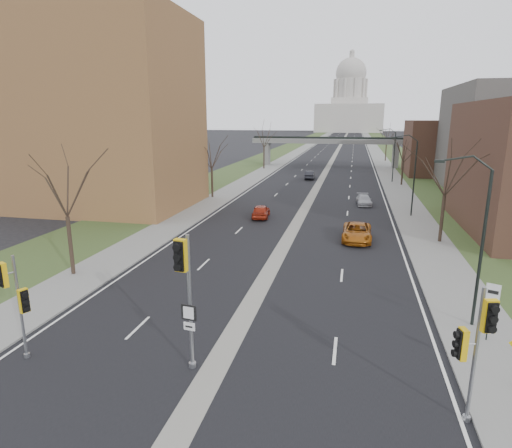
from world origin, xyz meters
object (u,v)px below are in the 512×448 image
(signal_pole_left, at_px, (15,294))
(car_left_far, at_px, (310,175))
(car_right_near, at_px, (357,232))
(car_left_near, at_px, (261,211))
(signal_pole_median, at_px, (185,280))
(signal_pole_right, at_px, (475,339))
(speed_limit_sign, at_px, (491,302))
(car_right_mid, at_px, (364,200))

(signal_pole_left, distance_m, car_left_far, 61.20)
(car_right_near, bearing_deg, car_left_near, 147.17)
(signal_pole_median, xyz_separation_m, car_left_far, (-0.99, 60.00, -3.44))
(car_left_far, distance_m, car_right_near, 38.64)
(signal_pole_median, relative_size, car_right_near, 1.11)
(signal_pole_left, relative_size, car_left_near, 1.15)
(signal_pole_left, distance_m, signal_pole_median, 7.57)
(signal_pole_left, bearing_deg, signal_pole_median, 30.45)
(signal_pole_left, height_order, car_left_far, signal_pole_left)
(signal_pole_median, relative_size, car_left_near, 1.42)
(signal_pole_right, height_order, car_left_far, signal_pole_right)
(speed_limit_sign, relative_size, car_right_near, 0.54)
(signal_pole_right, bearing_deg, speed_limit_sign, 55.57)
(signal_pole_left, height_order, signal_pole_right, signal_pole_right)
(car_left_near, bearing_deg, car_left_far, -99.48)
(speed_limit_sign, bearing_deg, car_left_far, 126.55)
(car_left_near, bearing_deg, signal_pole_right, 109.17)
(speed_limit_sign, distance_m, car_right_near, 17.80)
(signal_pole_right, relative_size, car_left_far, 1.16)
(signal_pole_left, relative_size, signal_pole_right, 0.95)
(speed_limit_sign, bearing_deg, car_left_near, 146.70)
(signal_pole_left, bearing_deg, car_right_mid, 92.98)
(signal_pole_median, bearing_deg, car_left_far, 97.97)
(signal_pole_right, bearing_deg, car_right_near, 85.21)
(signal_pole_median, bearing_deg, car_right_mid, 85.49)
(car_left_far, xyz_separation_m, car_right_near, (7.99, -37.81, 0.02))
(speed_limit_sign, xyz_separation_m, car_left_far, (-14.07, 54.49, -1.37))
(signal_pole_left, bearing_deg, car_right_near, 82.10)
(signal_pole_left, relative_size, car_right_near, 0.90)
(car_left_far, bearing_deg, car_left_near, 84.88)
(car_left_near, xyz_separation_m, car_right_near, (10.09, -6.73, 0.03))
(car_left_near, distance_m, car_right_near, 12.13)
(signal_pole_left, bearing_deg, car_left_far, 108.18)
(signal_pole_median, distance_m, car_left_far, 60.11)
(signal_pole_right, distance_m, car_left_near, 32.95)
(car_left_far, height_order, car_right_near, car_right_near)
(signal_pole_median, bearing_deg, signal_pole_right, 2.25)
(signal_pole_right, distance_m, car_right_near, 23.52)
(car_left_near, height_order, car_right_near, car_right_near)
(signal_pole_left, xyz_separation_m, car_left_far, (6.47, 60.81, -2.44))
(signal_pole_right, bearing_deg, car_left_near, 100.94)
(car_right_mid, bearing_deg, signal_pole_right, -90.64)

